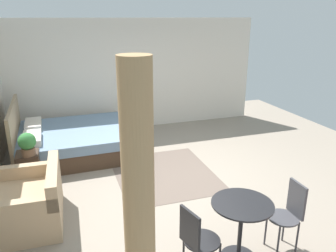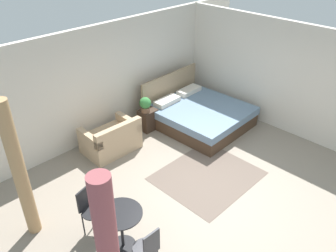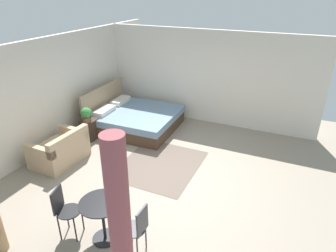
{
  "view_description": "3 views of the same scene",
  "coord_description": "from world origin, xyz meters",
  "px_view_note": "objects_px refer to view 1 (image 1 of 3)",
  "views": [
    {
      "loc": [
        -4.88,
        1.83,
        2.73
      ],
      "look_at": [
        -0.3,
        0.32,
        1.13
      ],
      "focal_mm": 35.32,
      "sensor_mm": 36.0,
      "label": 1
    },
    {
      "loc": [
        -4.27,
        -3.2,
        4.63
      ],
      "look_at": [
        -0.14,
        0.9,
        1.12
      ],
      "focal_mm": 36.71,
      "sensor_mm": 36.0,
      "label": 2
    },
    {
      "loc": [
        -4.98,
        -2.43,
        3.78
      ],
      "look_at": [
        0.61,
        0.11,
        0.89
      ],
      "focal_mm": 31.99,
      "sensor_mm": 36.0,
      "label": 3
    }
  ],
  "objects_px": {
    "potted_plant": "(27,143)",
    "balcony_table": "(241,220)",
    "nightstand": "(29,168)",
    "cafe_chair_near_window": "(196,238)",
    "cafe_chair_near_couch": "(290,211)",
    "bed": "(72,140)",
    "couch": "(32,203)"
  },
  "relations": [
    {
      "from": "couch",
      "to": "cafe_chair_near_window",
      "type": "relative_size",
      "value": 1.36
    },
    {
      "from": "couch",
      "to": "balcony_table",
      "type": "relative_size",
      "value": 1.65
    },
    {
      "from": "balcony_table",
      "to": "nightstand",
      "type": "bearing_deg",
      "value": 41.26
    },
    {
      "from": "cafe_chair_near_couch",
      "to": "couch",
      "type": "bearing_deg",
      "value": 62.22
    },
    {
      "from": "cafe_chair_near_window",
      "to": "potted_plant",
      "type": "bearing_deg",
      "value": 31.99
    },
    {
      "from": "balcony_table",
      "to": "cafe_chair_near_window",
      "type": "relative_size",
      "value": 0.83
    },
    {
      "from": "bed",
      "to": "nightstand",
      "type": "height_order",
      "value": "bed"
    },
    {
      "from": "couch",
      "to": "balcony_table",
      "type": "bearing_deg",
      "value": -123.69
    },
    {
      "from": "bed",
      "to": "potted_plant",
      "type": "xyz_separation_m",
      "value": [
        -1.2,
        0.72,
        0.47
      ]
    },
    {
      "from": "bed",
      "to": "cafe_chair_near_couch",
      "type": "xyz_separation_m",
      "value": [
        -3.91,
        -2.35,
        0.24
      ]
    },
    {
      "from": "bed",
      "to": "potted_plant",
      "type": "distance_m",
      "value": 1.48
    },
    {
      "from": "nightstand",
      "to": "potted_plant",
      "type": "xyz_separation_m",
      "value": [
        -0.1,
        -0.04,
        0.48
      ]
    },
    {
      "from": "bed",
      "to": "nightstand",
      "type": "bearing_deg",
      "value": 145.67
    },
    {
      "from": "bed",
      "to": "balcony_table",
      "type": "relative_size",
      "value": 3.07
    },
    {
      "from": "potted_plant",
      "to": "nightstand",
      "type": "bearing_deg",
      "value": 20.06
    },
    {
      "from": "potted_plant",
      "to": "cafe_chair_near_window",
      "type": "bearing_deg",
      "value": -148.01
    },
    {
      "from": "bed",
      "to": "balcony_table",
      "type": "height_order",
      "value": "bed"
    },
    {
      "from": "nightstand",
      "to": "cafe_chair_near_window",
      "type": "relative_size",
      "value": 0.61
    },
    {
      "from": "potted_plant",
      "to": "cafe_chair_near_window",
      "type": "height_order",
      "value": "potted_plant"
    },
    {
      "from": "potted_plant",
      "to": "balcony_table",
      "type": "height_order",
      "value": "potted_plant"
    },
    {
      "from": "potted_plant",
      "to": "cafe_chair_near_couch",
      "type": "xyz_separation_m",
      "value": [
        -2.71,
        -3.06,
        -0.23
      ]
    },
    {
      "from": "balcony_table",
      "to": "cafe_chair_near_couch",
      "type": "xyz_separation_m",
      "value": [
        -0.01,
        -0.65,
        0.01
      ]
    },
    {
      "from": "nightstand",
      "to": "potted_plant",
      "type": "bearing_deg",
      "value": -159.94
    },
    {
      "from": "nightstand",
      "to": "cafe_chair_near_couch",
      "type": "distance_m",
      "value": 4.19
    },
    {
      "from": "bed",
      "to": "cafe_chair_near_window",
      "type": "distance_m",
      "value": 4.21
    },
    {
      "from": "couch",
      "to": "cafe_chair_near_couch",
      "type": "height_order",
      "value": "cafe_chair_near_couch"
    },
    {
      "from": "bed",
      "to": "cafe_chair_near_window",
      "type": "bearing_deg",
      "value": -165.24
    },
    {
      "from": "couch",
      "to": "cafe_chair_near_window",
      "type": "xyz_separation_m",
      "value": [
        -1.73,
        -1.71,
        0.26
      ]
    },
    {
      "from": "balcony_table",
      "to": "bed",
      "type": "bearing_deg",
      "value": 23.54
    },
    {
      "from": "cafe_chair_near_window",
      "to": "bed",
      "type": "bearing_deg",
      "value": 14.76
    },
    {
      "from": "bed",
      "to": "balcony_table",
      "type": "distance_m",
      "value": 4.26
    },
    {
      "from": "nightstand",
      "to": "bed",
      "type": "bearing_deg",
      "value": -34.33
    }
  ]
}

